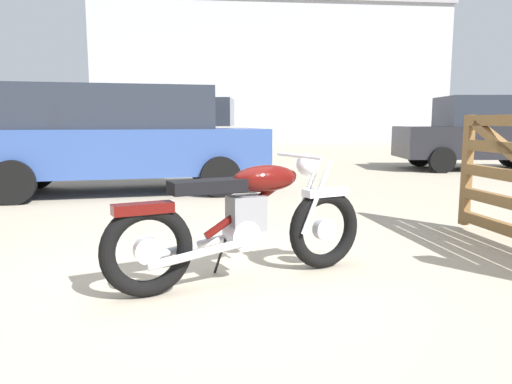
% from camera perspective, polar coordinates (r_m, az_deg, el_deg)
% --- Properties ---
extents(ground_plane, '(80.00, 80.00, 0.00)m').
position_cam_1_polar(ground_plane, '(3.87, -4.70, -9.51)').
color(ground_plane, tan).
extents(vintage_motorcycle, '(1.98, 0.90, 0.94)m').
position_cam_1_polar(vintage_motorcycle, '(3.59, -1.22, -3.44)').
color(vintage_motorcycle, black).
rests_on(vintage_motorcycle, ground_plane).
extents(blue_hatchback_right, '(4.08, 2.20, 1.78)m').
position_cam_1_polar(blue_hatchback_right, '(13.10, -7.33, 7.04)').
color(blue_hatchback_right, black).
rests_on(blue_hatchback_right, ground_plane).
extents(silver_sedan_mid, '(4.90, 2.46, 1.74)m').
position_cam_1_polar(silver_sedan_mid, '(8.41, -16.25, 6.30)').
color(silver_sedan_mid, black).
rests_on(silver_sedan_mid, ground_plane).
extents(red_hatchback_near, '(4.06, 2.16, 1.78)m').
position_cam_1_polar(red_hatchback_near, '(13.24, 25.12, 6.34)').
color(red_hatchback_near, black).
rests_on(red_hatchback_near, ground_plane).
extents(industrial_building, '(20.88, 9.41, 17.91)m').
position_cam_1_polar(industrial_building, '(32.59, 1.32, 13.67)').
color(industrial_building, '#9EA0A8').
rests_on(industrial_building, ground_plane).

